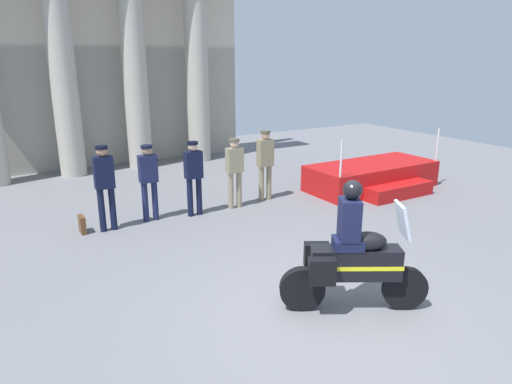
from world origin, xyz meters
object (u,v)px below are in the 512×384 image
officer_in_row_0 (105,181)px  officer_in_row_1 (148,177)px  officer_in_row_2 (194,172)px  briefcase_on_ground (82,225)px  reviewing_stand (373,177)px  motorcycle_with_rider (351,258)px  officer_in_row_3 (235,168)px  officer_in_row_4 (265,160)px

officer_in_row_0 → officer_in_row_1: size_ratio=1.06×
officer_in_row_2 → briefcase_on_ground: (-2.41, 0.17, -0.82)m
reviewing_stand → officer_in_row_2: bearing=174.5°
reviewing_stand → officer_in_row_2: size_ratio=2.13×
motorcycle_with_rider → briefcase_on_ground: size_ratio=5.28×
officer_in_row_0 → motorcycle_with_rider: bearing=116.0°
motorcycle_with_rider → officer_in_row_0: bearing=144.1°
officer_in_row_2 → officer_in_row_3: officer_in_row_2 is taller
reviewing_stand → officer_in_row_4: 3.19m
officer_in_row_0 → officer_in_row_3: size_ratio=1.07×
briefcase_on_ground → officer_in_row_3: bearing=-2.6°
officer_in_row_3 → officer_in_row_2: bearing=2.8°
officer_in_row_1 → officer_in_row_2: 0.99m
officer_in_row_2 → motorcycle_with_rider: motorcycle_with_rider is taller
officer_in_row_0 → officer_in_row_3: bearing=-178.4°
officer_in_row_3 → briefcase_on_ground: officer_in_row_3 is taller
officer_in_row_0 → officer_in_row_2: size_ratio=1.05×
officer_in_row_0 → officer_in_row_2: (1.92, -0.04, -0.05)m
officer_in_row_4 → briefcase_on_ground: officer_in_row_4 is taller
reviewing_stand → officer_in_row_3: officer_in_row_3 is taller
officer_in_row_2 → officer_in_row_3: 1.04m
officer_in_row_1 → officer_in_row_2: (0.97, -0.18, 0.01)m
reviewing_stand → motorcycle_with_rider: (-4.78, -4.35, 0.46)m
reviewing_stand → officer_in_row_1: officer_in_row_1 is taller
motorcycle_with_rider → briefcase_on_ground: bearing=148.2°
briefcase_on_ground → officer_in_row_0: bearing=-14.3°
reviewing_stand → officer_in_row_1: 6.06m
officer_in_row_3 → motorcycle_with_rider: 4.92m
motorcycle_with_rider → briefcase_on_ground: 5.70m
officer_in_row_4 → motorcycle_with_rider: motorcycle_with_rider is taller
officer_in_row_0 → officer_in_row_2: officer_in_row_0 is taller
officer_in_row_4 → briefcase_on_ground: bearing=2.3°
officer_in_row_2 → motorcycle_with_rider: bearing=95.0°
officer_in_row_0 → motorcycle_with_rider: motorcycle_with_rider is taller
officer_in_row_2 → briefcase_on_ground: bearing=-1.8°
officer_in_row_3 → motorcycle_with_rider: size_ratio=0.87×
officer_in_row_3 → briefcase_on_ground: bearing=-0.4°
briefcase_on_ground → officer_in_row_1: bearing=0.4°
reviewing_stand → officer_in_row_2: (-5.02, 0.49, 0.66)m
officer_in_row_0 → briefcase_on_ground: officer_in_row_0 is taller
reviewing_stand → motorcycle_with_rider: 6.49m
reviewing_stand → motorcycle_with_rider: bearing=-137.7°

